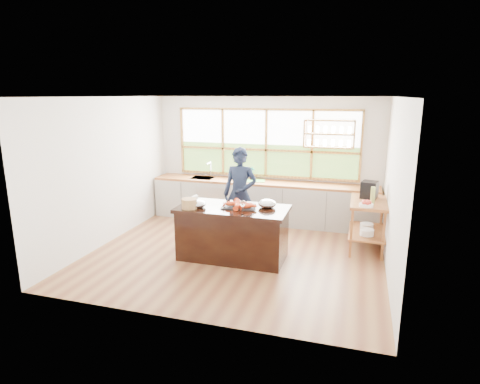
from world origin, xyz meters
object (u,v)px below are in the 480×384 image
at_px(espresso_machine, 369,190).
at_px(wicker_basket, 189,204).
at_px(island, 233,233).
at_px(cook, 240,195).

relative_size(espresso_machine, wicker_basket, 1.21).
relative_size(island, wicker_basket, 7.22).
height_order(island, cook, cook).
distance_m(espresso_machine, wicker_basket, 3.26).
bearing_deg(cook, espresso_machine, 11.34).
xyz_separation_m(cook, wicker_basket, (-0.52, -1.17, 0.09)).
height_order(island, wicker_basket, wicker_basket).
bearing_deg(cook, wicker_basket, -112.48).
xyz_separation_m(cook, espresso_machine, (2.33, 0.40, 0.16)).
relative_size(cook, wicker_basket, 6.98).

